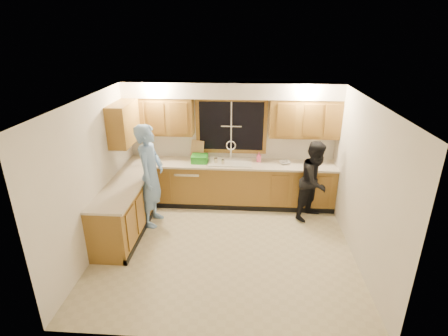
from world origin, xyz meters
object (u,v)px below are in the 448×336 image
object	(u,v)px
dish_crate	(200,159)
dishwasher	(189,185)
knife_block	(143,153)
sink	(230,165)
stove	(113,227)
woman	(315,181)
soap_bottle	(259,157)
man	(150,176)
bowl	(285,163)

from	to	relation	value
dish_crate	dishwasher	bearing A→B (deg)	-179.68
dishwasher	knife_block	size ratio (longest dim) A/B	4.21
sink	dishwasher	xyz separation A→B (m)	(-0.85, -0.01, -0.45)
stove	woman	distance (m)	3.71
soap_bottle	sink	bearing A→B (deg)	-169.74
knife_block	man	bearing A→B (deg)	-63.51
dishwasher	soap_bottle	world-z (taller)	soap_bottle
dishwasher	man	world-z (taller)	man
stove	man	size ratio (longest dim) A/B	0.47
knife_block	dish_crate	bearing A→B (deg)	-4.32
woman	dish_crate	xyz separation A→B (m)	(-2.25, 0.44, 0.22)
man	bowl	world-z (taller)	man
sink	dish_crate	xyz separation A→B (m)	(-0.62, -0.01, 0.13)
woman	bowl	xyz separation A→B (m)	(-0.54, 0.46, 0.17)
soap_bottle	dishwasher	bearing A→B (deg)	-175.24
stove	man	distance (m)	1.16
stove	bowl	size ratio (longest dim) A/B	4.19
dishwasher	man	bearing A→B (deg)	-123.09
stove	sink	bearing A→B (deg)	45.39
knife_block	bowl	size ratio (longest dim) A/B	0.91
dish_crate	soap_bottle	distance (m)	1.20
woman	soap_bottle	size ratio (longest dim) A/B	7.92
knife_block	soap_bottle	bearing A→B (deg)	2.50
dish_crate	soap_bottle	bearing A→B (deg)	5.61
sink	stove	distance (m)	2.60
woman	soap_bottle	bearing A→B (deg)	104.46
dishwasher	woman	bearing A→B (deg)	-10.10
man	sink	bearing A→B (deg)	-54.24
sink	man	xyz separation A→B (m)	(-1.40, -0.86, 0.10)
man	stove	bearing A→B (deg)	161.71
soap_bottle	dish_crate	bearing A→B (deg)	-174.39
soap_bottle	knife_block	bearing A→B (deg)	178.67
soap_bottle	man	bearing A→B (deg)	-153.92
woman	knife_block	bearing A→B (deg)	122.34
man	dishwasher	bearing A→B (deg)	-28.95
sink	bowl	bearing A→B (deg)	0.38
man	bowl	bearing A→B (deg)	-66.60
man	woman	xyz separation A→B (m)	(3.03, 0.41, -0.19)
dish_crate	woman	bearing A→B (deg)	-11.13
dish_crate	sink	bearing A→B (deg)	1.23
man	soap_bottle	world-z (taller)	man
sink	man	distance (m)	1.65
soap_bottle	bowl	bearing A→B (deg)	-10.62
sink	soap_bottle	world-z (taller)	sink
knife_block	dishwasher	bearing A→B (deg)	-6.25
dishwasher	bowl	xyz separation A→B (m)	(1.94, 0.02, 0.54)
sink	woman	size ratio (longest dim) A/B	0.56
soap_bottle	bowl	distance (m)	0.53
dish_crate	soap_bottle	xyz separation A→B (m)	(1.20, 0.12, 0.02)
dish_crate	bowl	bearing A→B (deg)	0.69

